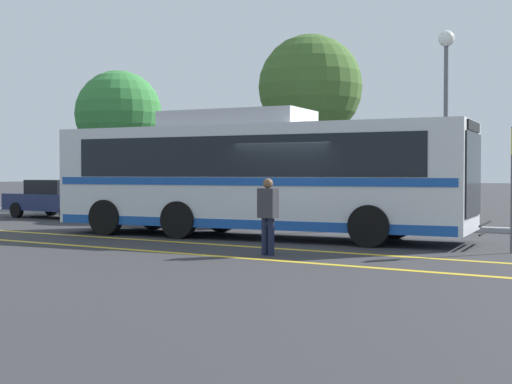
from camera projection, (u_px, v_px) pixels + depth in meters
ground_plane at (297, 241)px, 18.37m from camera, size 220.00×220.00×0.00m
lane_strip_0 at (209, 244)px, 17.49m from camera, size 31.37×0.20×0.01m
lane_strip_1 at (157, 252)px, 15.81m from camera, size 31.37×0.20×0.01m
curb_strip at (336, 223)px, 23.61m from camera, size 39.37×0.36×0.15m
transit_bus at (255, 174)px, 19.32m from camera, size 11.86×3.84×3.44m
parked_car_0 at (58, 199)px, 27.70m from camera, size 4.68×2.01×1.49m
parked_car_1 at (189, 203)px, 24.18m from camera, size 4.90×1.88×1.43m
pedestrian_0 at (268, 212)px, 15.10m from camera, size 0.44×0.27×1.64m
bus_stop_sign at (512, 174)px, 15.47m from camera, size 0.08×0.40×2.75m
street_lamp at (446, 83)px, 22.63m from camera, size 0.51×0.51×6.28m
tree_0 at (310, 87)px, 28.54m from camera, size 4.17×4.17×7.29m
tree_1 at (119, 114)px, 30.81m from camera, size 3.75×3.75×6.18m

